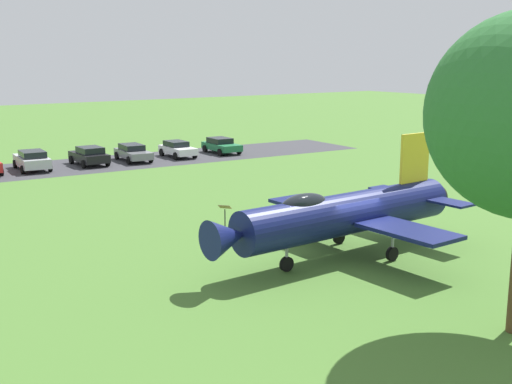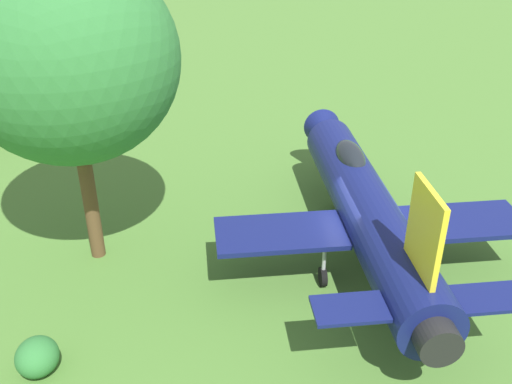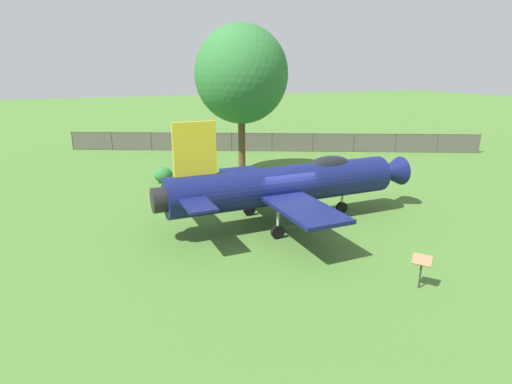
% 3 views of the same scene
% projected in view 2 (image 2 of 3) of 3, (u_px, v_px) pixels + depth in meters
% --- Properties ---
extents(ground_plane, '(200.00, 200.00, 0.00)m').
position_uv_depth(ground_plane, '(362.00, 260.00, 19.21)').
color(ground_plane, '#47722D').
extents(display_jet, '(12.91, 9.67, 4.96)m').
position_uv_depth(display_jet, '(365.00, 205.00, 18.60)').
color(display_jet, '#111951').
rests_on(display_jet, ground_plane).
extents(shade_tree, '(5.79, 6.31, 9.71)m').
position_uv_depth(shade_tree, '(67.00, 59.00, 16.25)').
color(shade_tree, brown).
rests_on(shade_tree, ground_plane).
extents(shrub_near_fence, '(1.17, 1.09, 0.98)m').
position_uv_depth(shrub_near_fence, '(37.00, 357.00, 14.80)').
color(shrub_near_fence, '#2D7033').
rests_on(shrub_near_fence, ground_plane).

